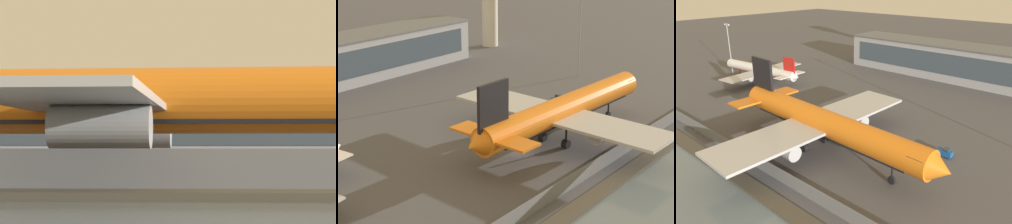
{
  "view_description": "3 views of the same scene",
  "coord_description": "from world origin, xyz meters",
  "views": [
    {
      "loc": [
        16.17,
        -55.74,
        2.9
      ],
      "look_at": [
        14.06,
        0.27,
        5.81
      ],
      "focal_mm": 70.0,
      "sensor_mm": 36.0,
      "label": 1
    },
    {
      "loc": [
        -78.02,
        -59.91,
        42.1
      ],
      "look_at": [
        6.19,
        8.11,
        4.82
      ],
      "focal_mm": 60.0,
      "sensor_mm": 36.0,
      "label": 2
    },
    {
      "loc": [
        54.19,
        -45.52,
        33.42
      ],
      "look_at": [
        9.12,
        5.53,
        5.82
      ],
      "focal_mm": 35.0,
      "sensor_mm": 36.0,
      "label": 3
    }
  ],
  "objects": [
    {
      "name": "terminal_building",
      "position": [
        8.96,
        66.98,
        6.18
      ],
      "size": [
        84.96,
        15.01,
        12.34
      ],
      "color": "#9EA3AD",
      "rests_on": "ground"
    },
    {
      "name": "baggage_tug",
      "position": [
        30.8,
        11.91,
        0.81
      ],
      "size": [
        3.23,
        1.66,
        1.8
      ],
      "color": "#19519E",
      "rests_on": "ground"
    },
    {
      "name": "cargo_jet_orange",
      "position": [
        10.6,
        -2.78,
        6.34
      ],
      "size": [
        54.74,
        46.58,
        16.6
      ],
      "color": "orange",
      "rests_on": "ground"
    },
    {
      "name": "ground_plane",
      "position": [
        0.0,
        0.0,
        0.0
      ],
      "size": [
        500.0,
        500.0,
        0.0
      ],
      "primitive_type": "plane",
      "color": "#4C4C51"
    }
  ]
}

